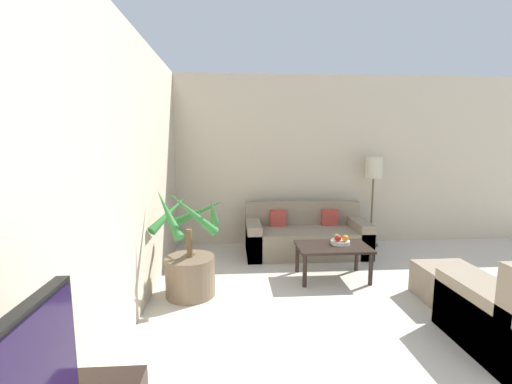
{
  "coord_description": "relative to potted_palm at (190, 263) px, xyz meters",
  "views": [
    {
      "loc": [
        -2.15,
        1.1,
        1.66
      ],
      "look_at": [
        -1.84,
        5.55,
        1.0
      ],
      "focal_mm": 24.0,
      "sensor_mm": 36.0,
      "label": 1
    }
  ],
  "objects": [
    {
      "name": "apple_green",
      "position": [
        1.75,
        0.45,
        0.13
      ],
      "size": [
        0.07,
        0.07,
        0.07
      ],
      "color": "olive",
      "rests_on": "fruit_bowl"
    },
    {
      "name": "coffee_table",
      "position": [
        1.67,
        0.34,
        -0.01
      ],
      "size": [
        0.87,
        0.55,
        0.41
      ],
      "color": "black",
      "rests_on": "ground_plane"
    },
    {
      "name": "sofa_loveseat",
      "position": [
        1.55,
        1.31,
        -0.1
      ],
      "size": [
        1.77,
        0.8,
        0.74
      ],
      "color": "gray",
      "rests_on": "ground_plane"
    },
    {
      "name": "orange_fruit",
      "position": [
        1.83,
        0.36,
        0.14
      ],
      "size": [
        0.08,
        0.08,
        0.08
      ],
      "color": "orange",
      "rests_on": "fruit_bowl"
    },
    {
      "name": "wall_back",
      "position": [
        2.62,
        1.9,
        0.99
      ],
      "size": [
        7.69,
        0.06,
        2.7
      ],
      "color": "beige",
      "rests_on": "ground_plane"
    },
    {
      "name": "wall_left",
      "position": [
        -0.46,
        -1.4,
        0.99
      ],
      "size": [
        0.06,
        8.15,
        2.7
      ],
      "color": "beige",
      "rests_on": "ground_plane"
    },
    {
      "name": "fruit_bowl",
      "position": [
        1.78,
        0.4,
        0.08
      ],
      "size": [
        0.23,
        0.23,
        0.05
      ],
      "color": "beige",
      "rests_on": "coffee_table"
    },
    {
      "name": "ottoman",
      "position": [
        2.73,
        -0.32,
        -0.18
      ],
      "size": [
        0.58,
        0.55,
        0.36
      ],
      "color": "gray",
      "rests_on": "ground_plane"
    },
    {
      "name": "apple_red",
      "position": [
        1.74,
        0.37,
        0.14
      ],
      "size": [
        0.08,
        0.08,
        0.08
      ],
      "color": "red",
      "rests_on": "fruit_bowl"
    },
    {
      "name": "potted_palm",
      "position": [
        0.0,
        0.0,
        0.0
      ],
      "size": [
        0.83,
        0.81,
        1.21
      ],
      "color": "brown",
      "rests_on": "ground_plane"
    },
    {
      "name": "floor_lamp",
      "position": [
        2.68,
        1.62,
        0.8
      ],
      "size": [
        0.26,
        0.26,
        1.42
      ],
      "color": "brown",
      "rests_on": "ground_plane"
    }
  ]
}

